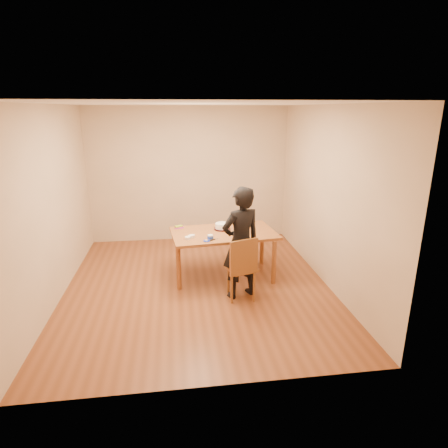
{
  "coord_description": "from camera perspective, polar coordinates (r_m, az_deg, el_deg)",
  "views": [
    {
      "loc": [
        -0.3,
        -5.31,
        2.63
      ],
      "look_at": [
        0.45,
        0.26,
        0.9
      ],
      "focal_mm": 30.0,
      "sensor_mm": 36.0,
      "label": 1
    }
  ],
  "objects": [
    {
      "name": "frosting_lid",
      "position": [
        5.57,
        -2.68,
        -2.59
      ],
      "size": [
        0.1,
        0.1,
        0.01
      ],
      "primitive_type": "cylinder",
      "color": "#17269A",
      "rests_on": "dining_table"
    },
    {
      "name": "candy_box_pink",
      "position": [
        6.21,
        -6.86,
        -0.53
      ],
      "size": [
        0.15,
        0.1,
        0.02
      ],
      "primitive_type": "cube",
      "rotation": [
        0.0,
        0.0,
        0.26
      ],
      "color": "#EC37AD",
      "rests_on": "dining_table"
    },
    {
      "name": "ramekin_green",
      "position": [
        5.72,
        -5.13,
        -1.92
      ],
      "size": [
        0.08,
        0.08,
        0.04
      ],
      "primitive_type": "cylinder",
      "color": "white",
      "rests_on": "dining_table"
    },
    {
      "name": "frosting_tub",
      "position": [
        5.62,
        -2.1,
        -2.02
      ],
      "size": [
        0.08,
        0.08,
        0.07
      ],
      "primitive_type": "cylinder",
      "color": "white",
      "rests_on": "dining_table"
    },
    {
      "name": "dining_table",
      "position": [
        5.98,
        -0.06,
        -1.42
      ],
      "size": [
        1.72,
        1.13,
        0.04
      ],
      "primitive_type": "cube",
      "rotation": [
        0.0,
        0.0,
        0.1
      ],
      "color": "brown",
      "rests_on": "floor"
    },
    {
      "name": "person",
      "position": [
        5.29,
        2.6,
        -2.95
      ],
      "size": [
        0.7,
        0.58,
        1.63
      ],
      "primitive_type": "imported",
      "rotation": [
        0.0,
        0.0,
        3.51
      ],
      "color": "black",
      "rests_on": "floor"
    },
    {
      "name": "frosting_dollop",
      "position": [
        5.56,
        -2.68,
        -2.46
      ],
      "size": [
        0.04,
        0.04,
        0.02
      ],
      "primitive_type": "ellipsoid",
      "color": "white",
      "rests_on": "frosting_lid"
    },
    {
      "name": "dining_chair",
      "position": [
        5.39,
        2.63,
        -6.78
      ],
      "size": [
        0.47,
        0.47,
        0.04
      ],
      "primitive_type": "cube",
      "rotation": [
        0.0,
        0.0,
        0.33
      ],
      "color": "brown",
      "rests_on": "floor"
    },
    {
      "name": "ramekin_multi",
      "position": [
        5.66,
        -5.57,
        -2.14
      ],
      "size": [
        0.08,
        0.08,
        0.04
      ],
      "primitive_type": "cylinder",
      "color": "white",
      "rests_on": "dining_table"
    },
    {
      "name": "candy_box_green",
      "position": [
        6.21,
        -6.91,
        -0.35
      ],
      "size": [
        0.14,
        0.11,
        0.02
      ],
      "primitive_type": "cube",
      "rotation": [
        0.0,
        0.0,
        0.44
      ],
      "color": "#3D9F1D",
      "rests_on": "candy_box_pink"
    },
    {
      "name": "frosting_dome",
      "position": [
        6.08,
        -0.29,
        0.14
      ],
      "size": [
        0.22,
        0.22,
        0.03
      ],
      "primitive_type": "ellipsoid",
      "color": "white",
      "rests_on": "cake"
    },
    {
      "name": "spatula",
      "position": [
        5.59,
        -1.92,
        -2.5
      ],
      "size": [
        0.13,
        0.11,
        0.01
      ],
      "primitive_type": "cube",
      "rotation": [
        0.0,
        0.0,
        0.67
      ],
      "color": "black",
      "rests_on": "dining_table"
    },
    {
      "name": "ramekin_yellow",
      "position": [
        5.74,
        -4.88,
        -1.85
      ],
      "size": [
        0.08,
        0.08,
        0.04
      ],
      "primitive_type": "cylinder",
      "color": "white",
      "rests_on": "dining_table"
    },
    {
      "name": "cake",
      "position": [
        6.09,
        -0.29,
        -0.3
      ],
      "size": [
        0.23,
        0.23,
        0.07
      ],
      "primitive_type": "cylinder",
      "color": "white",
      "rests_on": "cake_plate"
    },
    {
      "name": "cake_plate",
      "position": [
        6.11,
        -0.29,
        -0.71
      ],
      "size": [
        0.26,
        0.26,
        0.02
      ],
      "primitive_type": "cylinder",
      "color": "#B80C38",
      "rests_on": "dining_table"
    },
    {
      "name": "room_shell",
      "position": [
        5.8,
        -4.52,
        4.31
      ],
      "size": [
        4.0,
        4.5,
        2.7
      ],
      "color": "brown",
      "rests_on": "ground"
    }
  ]
}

